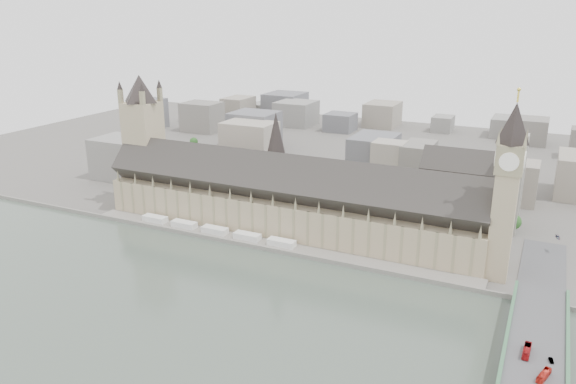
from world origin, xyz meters
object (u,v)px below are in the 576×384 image
at_px(car_silver, 551,360).
at_px(elizabeth_tower, 507,180).
at_px(victoria_tower, 144,135).
at_px(car_approach, 558,237).
at_px(westminster_bridge, 533,376).
at_px(palace_of_westminster, 285,200).
at_px(westminster_abbey, 473,188).
at_px(red_bus_south, 544,375).
at_px(red_bus_north, 527,351).

bearing_deg(car_silver, elizabeth_tower, 93.29).
height_order(victoria_tower, car_silver, victoria_tower).
bearing_deg(elizabeth_tower, car_silver, -71.71).
xyz_separation_m(elizabeth_tower, car_approach, (30.28, 52.00, -47.10)).
bearing_deg(westminster_bridge, car_approach, 87.56).
bearing_deg(victoria_tower, palace_of_westminster, -2.96).
bearing_deg(palace_of_westminster, victoria_tower, 177.04).
relative_size(westminster_bridge, westminster_abbey, 4.78).
distance_m(palace_of_westminster, car_approach, 173.43).
distance_m(red_bus_south, car_silver, 13.31).
distance_m(red_bus_north, car_silver, 9.48).
xyz_separation_m(victoria_tower, car_silver, (289.84, -108.29, -44.32)).
height_order(victoria_tower, red_bus_north, victoria_tower).
distance_m(victoria_tower, red_bus_north, 303.31).
bearing_deg(westminster_abbey, red_bus_south, -74.01).
distance_m(elizabeth_tower, red_bus_south, 116.58).
xyz_separation_m(palace_of_westminster, victoria_tower, (-122.00, 6.30, 32.50)).
distance_m(red_bus_south, car_approach, 155.39).
relative_size(palace_of_westminster, red_bus_north, 22.89).
relative_size(elizabeth_tower, car_approach, 21.21).
bearing_deg(car_approach, victoria_tower, 170.77).
height_order(palace_of_westminster, westminster_abbey, westminster_abbey).
bearing_deg(elizabeth_tower, westminster_abbey, 107.29).
bearing_deg(westminster_bridge, red_bus_north, 117.74).
bearing_deg(victoria_tower, westminster_abbey, 16.50).
bearing_deg(palace_of_westminster, elizabeth_tower, -4.85).
relative_size(victoria_tower, red_bus_north, 8.64).
bearing_deg(red_bus_north, westminster_bridge, -59.46).
height_order(red_bus_north, red_bus_south, red_bus_north).
height_order(car_silver, car_approach, car_approach).
bearing_deg(palace_of_westminster, car_silver, -31.29).
bearing_deg(victoria_tower, elizabeth_tower, -3.96).
xyz_separation_m(westminster_abbey, car_approach, (57.35, -35.00, -14.10)).
height_order(elizabeth_tower, red_bus_north, elizabeth_tower).
bearing_deg(victoria_tower, car_approach, 6.68).
bearing_deg(red_bus_south, red_bus_north, 133.18).
bearing_deg(car_silver, car_approach, 74.82).
distance_m(westminster_abbey, car_silver, 186.74).
bearing_deg(westminster_abbey, car_approach, -31.39).
xyz_separation_m(westminster_abbey, red_bus_south, (54.55, -190.37, -13.39)).
bearing_deg(car_approach, elizabeth_tower, -136.12).
distance_m(red_bus_north, car_approach, 141.22).
bearing_deg(westminster_abbey, car_silver, -72.20).
bearing_deg(palace_of_westminster, red_bus_south, -34.81).
xyz_separation_m(victoria_tower, car_approach, (290.28, 34.00, -44.22)).
bearing_deg(car_silver, victoria_tower, 144.51).
bearing_deg(westminster_bridge, car_silver, 41.73).
relative_size(westminster_abbey, red_bus_south, 6.55).
relative_size(red_bus_south, car_approach, 2.05).
bearing_deg(car_approach, westminster_bridge, -108.35).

